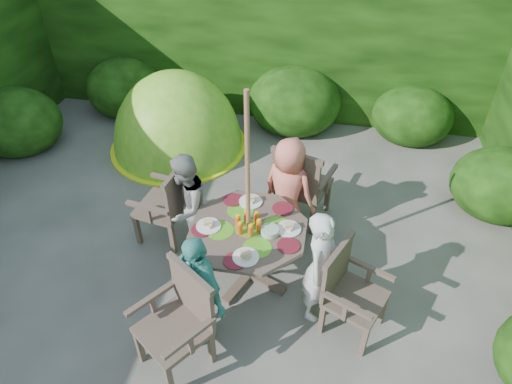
% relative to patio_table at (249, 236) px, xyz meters
% --- Properties ---
extents(ground, '(60.00, 60.00, 0.00)m').
position_rel_patio_table_xyz_m(ground, '(-0.53, -0.10, -0.60)').
color(ground, '#4C4A44').
rests_on(ground, ground).
extents(hedge_enclosure, '(9.00, 9.00, 2.50)m').
position_rel_patio_table_xyz_m(hedge_enclosure, '(-0.53, 1.23, 0.65)').
color(hedge_enclosure, black).
rests_on(hedge_enclosure, ground).
extents(patio_table, '(1.59, 1.59, 0.85)m').
position_rel_patio_table_xyz_m(patio_table, '(0.00, 0.00, 0.00)').
color(patio_table, '#41342A').
rests_on(patio_table, ground).
extents(parasol_pole, '(0.06, 0.06, 2.20)m').
position_rel_patio_table_xyz_m(parasol_pole, '(-0.00, 0.00, 0.50)').
color(parasol_pole, brown).
rests_on(parasol_pole, ground).
extents(garden_chair_right, '(0.67, 0.70, 0.92)m').
position_rel_patio_table_xyz_m(garden_chair_right, '(1.02, -0.41, -0.11)').
color(garden_chair_right, '#41342A').
rests_on(garden_chair_right, ground).
extents(garden_chair_left, '(0.60, 0.65, 0.96)m').
position_rel_patio_table_xyz_m(garden_chair_left, '(-1.01, 0.43, -0.08)').
color(garden_chair_left, '#41342A').
rests_on(garden_chair_left, ground).
extents(garden_chair_back, '(0.76, 0.71, 1.03)m').
position_rel_patio_table_xyz_m(garden_chair_back, '(0.41, 1.01, -0.05)').
color(garden_chair_back, '#41342A').
rests_on(garden_chair_back, ground).
extents(garden_chair_front, '(0.78, 0.76, 0.98)m').
position_rel_patio_table_xyz_m(garden_chair_front, '(-0.40, -1.02, -0.08)').
color(garden_chair_front, '#41342A').
rests_on(garden_chair_front, ground).
extents(child_right, '(0.42, 0.52, 1.25)m').
position_rel_patio_table_xyz_m(child_right, '(0.74, -0.30, 0.03)').
color(child_right, silver).
rests_on(child_right, ground).
extents(child_left, '(0.51, 0.63, 1.24)m').
position_rel_patio_table_xyz_m(child_left, '(-0.75, 0.30, 0.02)').
color(child_left, gray).
rests_on(child_left, ground).
extents(child_back, '(0.75, 0.64, 1.29)m').
position_rel_patio_table_xyz_m(child_back, '(0.30, 0.74, 0.05)').
color(child_back, '#ED7462').
rests_on(child_back, ground).
extents(child_front, '(0.75, 0.69, 1.23)m').
position_rel_patio_table_xyz_m(child_front, '(-0.30, -0.74, 0.02)').
color(child_front, '#48AA9C').
rests_on(child_front, ground).
extents(dome_tent, '(2.04, 2.04, 2.33)m').
position_rel_patio_table_xyz_m(dome_tent, '(-1.55, 2.28, -0.60)').
color(dome_tent, '#61B623').
rests_on(dome_tent, ground).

